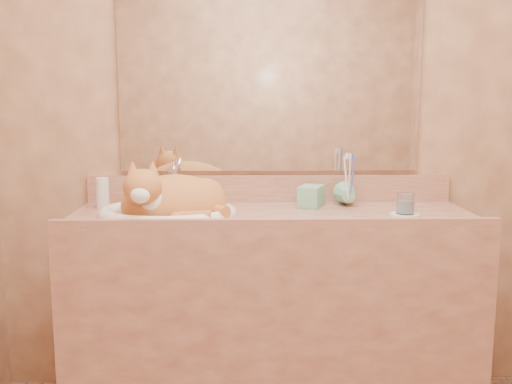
{
  "coord_description": "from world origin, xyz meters",
  "views": [
    {
      "loc": [
        -0.12,
        -1.51,
        1.29
      ],
      "look_at": [
        -0.07,
        0.7,
        0.94
      ],
      "focal_mm": 40.0,
      "sensor_mm": 36.0,
      "label": 1
    }
  ],
  "objects_px": {
    "vanity_counter": "(272,314)",
    "water_glass": "(405,204)",
    "toothbrush_cup": "(349,197)",
    "cat": "(171,198)",
    "soap_dispenser": "(307,186)",
    "sink_basin": "(168,194)"
  },
  "relations": [
    {
      "from": "water_glass",
      "to": "vanity_counter",
      "type": "bearing_deg",
      "value": 171.49
    },
    {
      "from": "vanity_counter",
      "to": "soap_dispenser",
      "type": "bearing_deg",
      "value": 30.48
    },
    {
      "from": "vanity_counter",
      "to": "cat",
      "type": "relative_size",
      "value": 3.8
    },
    {
      "from": "cat",
      "to": "toothbrush_cup",
      "type": "height_order",
      "value": "cat"
    },
    {
      "from": "cat",
      "to": "soap_dispenser",
      "type": "height_order",
      "value": "soap_dispenser"
    },
    {
      "from": "cat",
      "to": "soap_dispenser",
      "type": "distance_m",
      "value": 0.56
    },
    {
      "from": "soap_dispenser",
      "to": "toothbrush_cup",
      "type": "relative_size",
      "value": 1.97
    },
    {
      "from": "toothbrush_cup",
      "to": "water_glass",
      "type": "distance_m",
      "value": 0.26
    },
    {
      "from": "toothbrush_cup",
      "to": "water_glass",
      "type": "height_order",
      "value": "toothbrush_cup"
    },
    {
      "from": "sink_basin",
      "to": "cat",
      "type": "relative_size",
      "value": 1.26
    },
    {
      "from": "cat",
      "to": "soap_dispenser",
      "type": "bearing_deg",
      "value": 3.62
    },
    {
      "from": "soap_dispenser",
      "to": "toothbrush_cup",
      "type": "distance_m",
      "value": 0.19
    },
    {
      "from": "cat",
      "to": "toothbrush_cup",
      "type": "bearing_deg",
      "value": 2.44
    },
    {
      "from": "vanity_counter",
      "to": "toothbrush_cup",
      "type": "bearing_deg",
      "value": 18.73
    },
    {
      "from": "cat",
      "to": "toothbrush_cup",
      "type": "distance_m",
      "value": 0.74
    },
    {
      "from": "vanity_counter",
      "to": "water_glass",
      "type": "bearing_deg",
      "value": -8.51
    },
    {
      "from": "vanity_counter",
      "to": "soap_dispenser",
      "type": "relative_size",
      "value": 8.18
    },
    {
      "from": "soap_dispenser",
      "to": "water_glass",
      "type": "relative_size",
      "value": 2.43
    },
    {
      "from": "vanity_counter",
      "to": "soap_dispenser",
      "type": "xyz_separation_m",
      "value": [
        0.15,
        0.09,
        0.52
      ]
    },
    {
      "from": "vanity_counter",
      "to": "cat",
      "type": "distance_m",
      "value": 0.64
    },
    {
      "from": "water_glass",
      "to": "soap_dispenser",
      "type": "bearing_deg",
      "value": 155.92
    },
    {
      "from": "cat",
      "to": "water_glass",
      "type": "distance_m",
      "value": 0.91
    }
  ]
}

